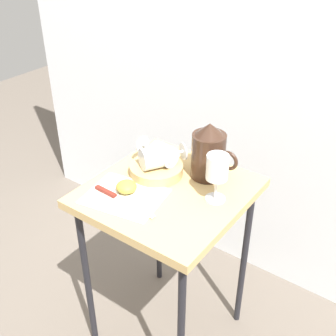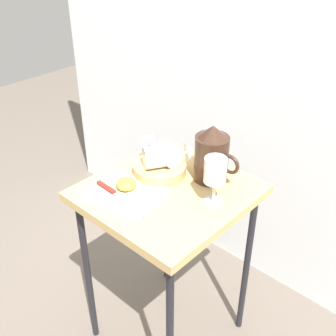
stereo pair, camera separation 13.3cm
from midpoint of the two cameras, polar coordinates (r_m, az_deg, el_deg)
ground_plane at (r=1.87m, az=-2.18°, el=-20.90°), size 6.00×6.00×0.00m
curtain_drape at (r=1.69m, az=8.88°, el=11.54°), size 2.40×0.03×1.81m
table at (r=1.42m, az=-2.69°, el=-5.44°), size 0.49×0.51×0.70m
linen_napkin at (r=1.35m, az=-8.62°, el=-3.86°), size 0.27×0.23×0.00m
basket_tray at (r=1.44m, az=-4.21°, el=-0.27°), size 0.18×0.18×0.03m
pitcher at (r=1.39m, az=2.78°, el=1.64°), size 0.16×0.11×0.20m
wine_glass_upright at (r=1.27m, az=3.66°, el=-0.36°), size 0.07×0.07×0.16m
wine_glass_tipped_near at (r=1.40m, az=-4.41°, el=1.37°), size 0.14×0.16×0.08m
wine_glass_tipped_far at (r=1.42m, az=-3.42°, el=1.84°), size 0.15×0.08×0.07m
apple_half_left at (r=1.36m, az=-8.42°, el=-2.60°), size 0.07×0.07×0.04m
knife at (r=1.34m, az=-9.94°, el=-3.93°), size 0.24×0.03×0.01m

